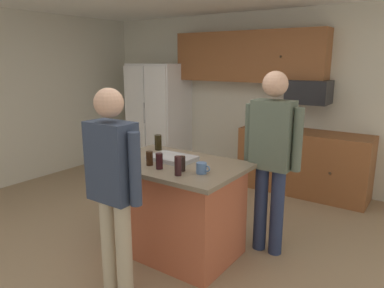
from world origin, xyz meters
The scene contains 16 objects.
floor centered at (0.00, 0.00, 0.00)m, with size 7.04×7.04×0.00m, color #937A5B.
back_wall centered at (0.00, 2.80, 1.30)m, with size 6.40×0.10×2.60m, color beige.
cabinet_run_upper centered at (-0.40, 2.60, 1.93)m, with size 2.40×0.38×0.75m.
cabinet_run_lower centered at (0.60, 2.48, 0.45)m, with size 1.80×0.63×0.90m.
refrigerator centered at (-2.00, 2.38, 0.91)m, with size 0.94×0.76×1.82m.
microwave_over_range centered at (0.60, 2.50, 1.45)m, with size 0.56×0.40×0.32m, color black.
kitchen_island centered at (0.09, 0.12, 0.47)m, with size 1.34×0.90×0.93m.
person_elder_center centered at (0.11, -0.68, 0.98)m, with size 0.57×0.22×1.69m.
person_host_foreground centered at (0.85, 0.65, 1.04)m, with size 0.57×0.24×1.79m.
tumbler_amber centered at (0.30, -0.05, 0.99)m, with size 0.07×0.07×0.13m.
glass_short_whisky centered at (-0.04, -0.08, 0.99)m, with size 0.06×0.06×0.13m.
glass_dark_ale centered at (0.10, -0.12, 1.00)m, with size 0.06×0.06×0.14m.
glass_pilsner centered at (0.35, -0.17, 1.01)m, with size 0.06×0.06×0.17m.
mug_ceramic_white centered at (0.49, -0.01, 0.97)m, with size 0.13×0.09×0.10m.
glass_stout_tall centered at (-0.35, 0.41, 1.01)m, with size 0.08×0.08×0.17m.
serving_tray centered at (0.02, 0.18, 0.95)m, with size 0.44×0.30×0.04m.
Camera 1 is at (2.12, -2.50, 1.89)m, focal length 33.65 mm.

